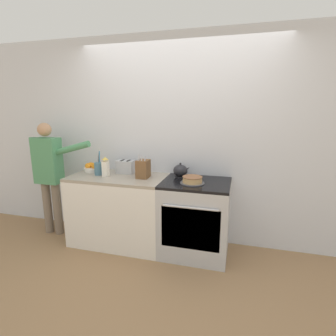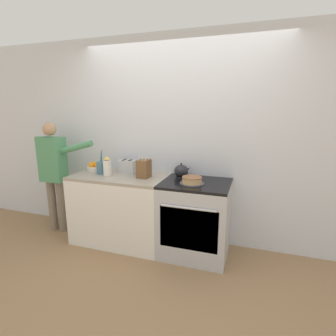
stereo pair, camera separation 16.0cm
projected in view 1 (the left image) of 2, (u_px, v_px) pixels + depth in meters
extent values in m
plane|color=#93704C|center=(163.00, 263.00, 2.97)|extent=(16.00, 16.00, 0.00)
cube|color=silver|center=(178.00, 142.00, 3.32)|extent=(8.00, 0.04, 2.60)
cube|color=white|center=(119.00, 211.00, 3.36)|extent=(1.19, 0.65, 0.85)
cube|color=#9E9384|center=(118.00, 177.00, 3.27)|extent=(1.19, 0.65, 0.03)
cube|color=#B7BABF|center=(195.00, 219.00, 3.11)|extent=(0.78, 0.65, 0.86)
cube|color=black|center=(190.00, 229.00, 2.80)|extent=(0.64, 0.01, 0.47)
cylinder|color=#B7BABF|center=(190.00, 208.00, 2.72)|extent=(0.58, 0.02, 0.02)
cube|color=black|center=(196.00, 183.00, 3.01)|extent=(0.78, 0.65, 0.03)
cylinder|color=#4C4C51|center=(192.00, 183.00, 2.94)|extent=(0.27, 0.27, 0.01)
cylinder|color=tan|center=(192.00, 181.00, 2.94)|extent=(0.22, 0.22, 0.03)
cylinder|color=tan|center=(192.00, 179.00, 2.93)|extent=(0.21, 0.21, 0.03)
cylinder|color=brown|center=(192.00, 177.00, 2.93)|extent=(0.22, 0.22, 0.01)
cylinder|color=#232328|center=(180.00, 176.00, 3.24)|extent=(0.12, 0.12, 0.01)
ellipsoid|color=#232328|center=(180.00, 171.00, 3.23)|extent=(0.18, 0.18, 0.15)
cone|color=#232328|center=(187.00, 169.00, 3.20)|extent=(0.09, 0.04, 0.08)
sphere|color=black|center=(180.00, 164.00, 3.21)|extent=(0.02, 0.02, 0.02)
cube|color=brown|center=(143.00, 169.00, 3.16)|extent=(0.14, 0.17, 0.22)
cylinder|color=#B2B2B7|center=(138.00, 158.00, 3.10)|extent=(0.01, 0.04, 0.08)
cylinder|color=#B2B2B7|center=(142.00, 159.00, 3.10)|extent=(0.01, 0.03, 0.06)
cylinder|color=#B2B2B7|center=(145.00, 159.00, 3.09)|extent=(0.01, 0.03, 0.06)
cylinder|color=#B2B2B7|center=(140.00, 157.00, 3.14)|extent=(0.01, 0.03, 0.07)
cylinder|color=#477084|center=(98.00, 169.00, 3.31)|extent=(0.10, 0.10, 0.16)
cylinder|color=teal|center=(99.00, 161.00, 3.29)|extent=(0.04, 0.04, 0.25)
cylinder|color=#B7BABF|center=(98.00, 159.00, 3.30)|extent=(0.05, 0.03, 0.28)
cylinder|color=black|center=(99.00, 162.00, 3.30)|extent=(0.04, 0.02, 0.22)
cylinder|color=silver|center=(94.00, 169.00, 3.50)|extent=(0.24, 0.24, 0.05)
sphere|color=orange|center=(95.00, 166.00, 3.45)|extent=(0.08, 0.08, 0.08)
sphere|color=orange|center=(91.00, 165.00, 3.51)|extent=(0.08, 0.08, 0.08)
sphere|color=orange|center=(94.00, 166.00, 3.50)|extent=(0.08, 0.08, 0.08)
sphere|color=orange|center=(98.00, 166.00, 3.48)|extent=(0.08, 0.08, 0.08)
sphere|color=orange|center=(88.00, 166.00, 3.48)|extent=(0.08, 0.08, 0.08)
cube|color=#B7BABF|center=(126.00, 167.00, 3.39)|extent=(0.22, 0.14, 0.17)
cube|color=black|center=(122.00, 160.00, 3.39)|extent=(0.03, 0.10, 0.00)
cube|color=black|center=(129.00, 161.00, 3.36)|extent=(0.03, 0.10, 0.00)
cube|color=black|center=(117.00, 164.00, 3.42)|extent=(0.02, 0.02, 0.01)
cube|color=white|center=(106.00, 169.00, 3.22)|extent=(0.07, 0.07, 0.19)
pyramid|color=#E0BC4C|center=(105.00, 158.00, 3.19)|extent=(0.07, 0.07, 0.03)
cylinder|color=#7A6B5B|center=(48.00, 207.00, 3.64)|extent=(0.11, 0.11, 0.73)
cylinder|color=#7A6B5B|center=(57.00, 208.00, 3.60)|extent=(0.11, 0.11, 0.73)
cube|color=#4C8E60|center=(48.00, 161.00, 3.47)|extent=(0.34, 0.20, 0.60)
cylinder|color=#4C8E60|center=(34.00, 157.00, 3.52)|extent=(0.08, 0.08, 0.51)
cylinder|color=#4C8E60|center=(72.00, 148.00, 3.33)|extent=(0.52, 0.08, 0.21)
sphere|color=tan|center=(44.00, 130.00, 3.38)|extent=(0.17, 0.17, 0.17)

